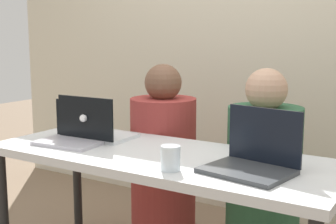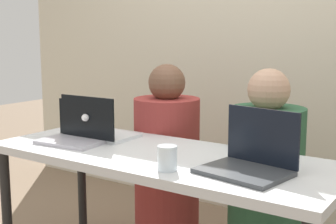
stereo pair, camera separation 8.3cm
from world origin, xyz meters
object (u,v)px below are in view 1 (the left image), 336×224
Objects in this scene: person_on_left at (163,168)px; laptop_back_left at (95,130)px; water_glass_right at (170,160)px; person_on_right at (263,185)px; laptop_front_left at (74,134)px; laptop_front_right at (253,158)px.

laptop_back_left is at bearing 67.68° from person_on_left.
water_glass_right is (0.49, -0.71, 0.28)m from person_on_left.
person_on_left is 11.01× the size of water_glass_right.
person_on_left is 3.15× the size of laptop_back_left.
laptop_back_left is at bearing 35.91° from person_on_right.
laptop_front_left is at bearing 73.40° from laptop_back_left.
laptop_front_left is 0.67m from water_glass_right.
person_on_left reaches higher than water_glass_right.
water_glass_right is at bearing -18.17° from laptop_front_left.
person_on_right is at bearing -150.81° from laptop_back_left.
water_glass_right is at bearing -140.71° from laptop_front_right.
laptop_back_left is at bearing -177.74° from laptop_front_right.
laptop_front_right is (0.16, -0.55, 0.29)m from person_on_right.
laptop_front_right is at bearing 139.06° from person_on_left.
person_on_left is 0.99m from laptop_front_right.
water_glass_right is at bearing 154.95° from laptop_back_left.
person_on_left is 0.91m from water_glass_right.
laptop_front_left is at bearing -169.87° from laptop_front_right.
person_on_right reaches higher than laptop_back_left.
laptop_front_right is 0.94m from laptop_front_left.
person_on_right is 0.78m from water_glass_right.
laptop_front_left is 0.95× the size of laptop_back_left.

